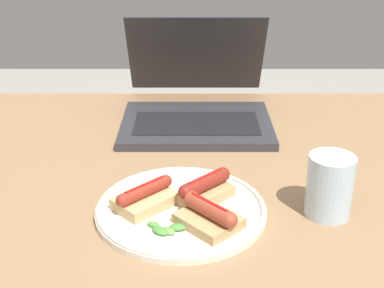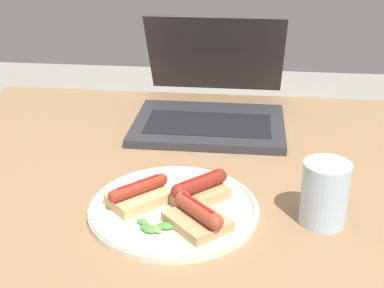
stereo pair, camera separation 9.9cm
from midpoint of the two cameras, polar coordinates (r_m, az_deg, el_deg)
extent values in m
cube|color=#93704C|center=(1.06, -2.45, -2.98)|extent=(1.15, 0.83, 0.04)
cylinder|color=#93704C|center=(1.58, 16.31, -8.65)|extent=(0.05, 0.05, 0.67)
cylinder|color=#93704C|center=(1.61, -19.42, -8.49)|extent=(0.05, 0.05, 0.67)
cube|color=#2D2D33|center=(1.21, -1.67, 2.04)|extent=(0.34, 0.25, 0.02)
cube|color=black|center=(1.19, -1.70, 2.18)|extent=(0.28, 0.14, 0.00)
cube|color=#2D2D33|center=(1.35, -1.51, 9.53)|extent=(0.34, 0.12, 0.21)
cube|color=black|center=(1.34, -1.52, 9.57)|extent=(0.30, 0.10, 0.18)
cylinder|color=silver|center=(0.89, -4.13, -7.18)|extent=(0.28, 0.28, 0.01)
torus|color=silver|center=(0.89, -4.15, -6.78)|extent=(0.28, 0.28, 0.01)
cube|color=tan|center=(0.89, -7.96, -6.14)|extent=(0.12, 0.12, 0.02)
cylinder|color=maroon|center=(0.88, -8.03, -5.00)|extent=(0.08, 0.08, 0.02)
sphere|color=maroon|center=(0.91, -5.70, -4.02)|extent=(0.02, 0.02, 0.02)
sphere|color=maroon|center=(0.86, -10.50, -6.03)|extent=(0.02, 0.02, 0.02)
cylinder|color=red|center=(0.88, -8.07, -4.40)|extent=(0.06, 0.06, 0.01)
cube|color=tan|center=(0.84, -1.33, -8.26)|extent=(0.12, 0.12, 0.02)
cylinder|color=#9E3D28|center=(0.83, -1.34, -7.05)|extent=(0.08, 0.08, 0.02)
sphere|color=#9E3D28|center=(0.85, -3.31, -5.93)|extent=(0.02, 0.02, 0.02)
sphere|color=#9E3D28|center=(0.80, 0.77, -8.24)|extent=(0.02, 0.02, 0.02)
cylinder|color=red|center=(0.82, -1.35, -6.31)|extent=(0.05, 0.06, 0.00)
cube|color=tan|center=(0.91, -1.53, -5.47)|extent=(0.11, 0.11, 0.02)
cylinder|color=maroon|center=(0.89, -1.54, -4.26)|extent=(0.08, 0.08, 0.03)
sphere|color=maroon|center=(0.92, 0.49, -3.34)|extent=(0.03, 0.03, 0.03)
sphere|color=maroon|center=(0.87, -3.70, -5.22)|extent=(0.03, 0.03, 0.03)
cylinder|color=red|center=(0.89, -1.55, -3.55)|extent=(0.06, 0.06, 0.01)
ellipsoid|color=#4C8E3D|center=(0.84, -7.27, -8.61)|extent=(0.02, 0.02, 0.01)
ellipsoid|color=#4C8E3D|center=(0.83, -4.64, -8.91)|extent=(0.03, 0.02, 0.01)
ellipsoid|color=#2D662D|center=(0.84, -7.04, -8.86)|extent=(0.02, 0.02, 0.00)
ellipsoid|color=#709E4C|center=(0.83, -5.68, -9.30)|extent=(0.03, 0.03, 0.01)
ellipsoid|color=#4C8E3D|center=(0.83, -6.56, -9.29)|extent=(0.03, 0.03, 0.01)
cylinder|color=silver|center=(0.88, 11.64, -4.48)|extent=(0.08, 0.08, 0.10)
camera|label=1|loc=(0.05, -92.86, -1.31)|focal=50.00mm
camera|label=2|loc=(0.05, 87.14, 1.31)|focal=50.00mm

